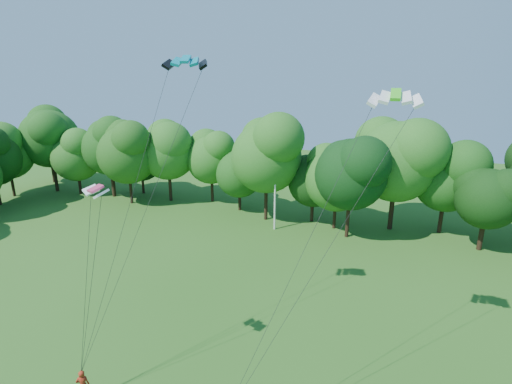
% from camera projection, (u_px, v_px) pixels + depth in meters
% --- Properties ---
extents(utility_pole, '(1.57, 0.71, 8.34)m').
position_uv_depth(utility_pole, '(275.00, 194.00, 45.26)').
color(utility_pole, silver).
rests_on(utility_pole, ground).
extents(kite_teal, '(2.80, 1.92, 0.53)m').
position_uv_depth(kite_teal, '(186.00, 59.00, 23.83)').
color(kite_teal, '#058397').
rests_on(kite_teal, ground).
extents(kite_green, '(2.66, 1.26, 0.62)m').
position_uv_depth(kite_green, '(396.00, 95.00, 20.57)').
color(kite_green, '#3FDB20').
rests_on(kite_green, ground).
extents(kite_pink, '(1.71, 1.21, 0.30)m').
position_uv_depth(kite_pink, '(96.00, 189.00, 20.81)').
color(kite_pink, '#C33660').
rests_on(kite_pink, ground).
extents(tree_back_west, '(8.68, 8.68, 12.63)m').
position_uv_depth(tree_back_west, '(127.00, 147.00, 53.39)').
color(tree_back_west, black).
rests_on(tree_back_west, ground).
extents(tree_back_center, '(8.40, 8.40, 12.21)m').
position_uv_depth(tree_back_center, '(351.00, 170.00, 42.19)').
color(tree_back_center, black).
rests_on(tree_back_center, ground).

